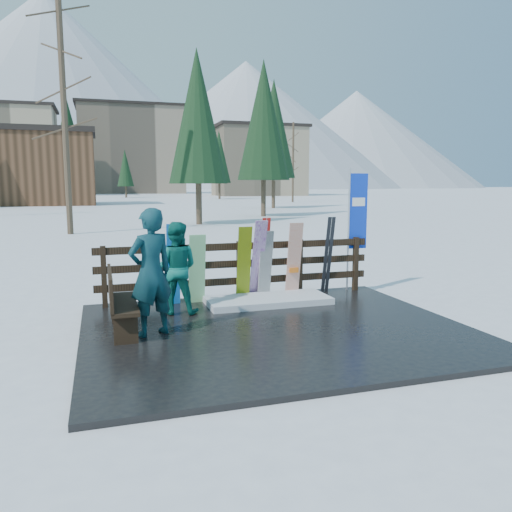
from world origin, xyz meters
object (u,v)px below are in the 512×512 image
object	(u,v)px
snowboard_0	(173,265)
snowboard_3	(258,260)
person_front	(151,272)
snowboard_2	(244,264)
snowboard_4	(266,265)
snowboard_1	(197,269)
snowboard_5	(294,260)
bench	(118,300)
rental_flag	(356,216)
person_back	(176,268)

from	to	relation	value
snowboard_0	snowboard_3	size ratio (longest dim) A/B	0.95
snowboard_3	person_front	bearing A→B (deg)	-141.70
snowboard_2	snowboard_4	xyz separation A→B (m)	(0.45, 0.00, -0.05)
snowboard_1	snowboard_5	bearing A→B (deg)	-0.00
bench	snowboard_3	distance (m)	3.14
snowboard_1	person_front	world-z (taller)	person_front
snowboard_1	snowboard_3	world-z (taller)	snowboard_3
snowboard_2	snowboard_5	bearing A→B (deg)	-0.00
snowboard_3	person_front	size ratio (longest dim) A/B	0.86
snowboard_3	rental_flag	bearing A→B (deg)	6.75
snowboard_2	rental_flag	bearing A→B (deg)	5.99
snowboard_5	rental_flag	bearing A→B (deg)	10.09
person_front	snowboard_0	bearing A→B (deg)	-131.21
snowboard_3	snowboard_4	world-z (taller)	snowboard_3
snowboard_1	snowboard_2	size ratio (longest dim) A/B	0.91
snowboard_5	bench	bearing A→B (deg)	-156.48
rental_flag	person_front	xyz separation A→B (m)	(-4.53, -2.05, -0.64)
rental_flag	bench	bearing A→B (deg)	-160.34
snowboard_0	snowboard_5	bearing A→B (deg)	-0.00
snowboard_1	person_back	xyz separation A→B (m)	(-0.49, -0.60, 0.14)
snowboard_3	person_front	xyz separation A→B (m)	(-2.25, -1.78, 0.17)
snowboard_3	rental_flag	distance (m)	2.44
snowboard_5	rental_flag	size ratio (longest dim) A/B	0.59
snowboard_4	snowboard_5	bearing A→B (deg)	-0.00
snowboard_2	person_front	distance (m)	2.66
snowboard_2	person_back	size ratio (longest dim) A/B	0.91
snowboard_2	snowboard_3	world-z (taller)	snowboard_3
snowboard_1	snowboard_3	xyz separation A→B (m)	(1.22, -0.00, 0.12)
snowboard_0	snowboard_4	size ratio (longest dim) A/B	1.13
snowboard_1	snowboard_3	bearing A→B (deg)	-0.00
snowboard_5	snowboard_2	bearing A→B (deg)	180.00
rental_flag	person_front	bearing A→B (deg)	-155.69
snowboard_0	snowboard_1	distance (m)	0.46
person_back	bench	bearing A→B (deg)	60.68
snowboard_3	snowboard_5	distance (m)	0.77
snowboard_2	snowboard_3	size ratio (longest dim) A/B	0.90
bench	snowboard_5	xyz separation A→B (m)	(3.50, 1.52, 0.24)
snowboard_3	bench	bearing A→B (deg)	-150.88
person_front	snowboard_5	bearing A→B (deg)	-172.49
snowboard_4	person_front	bearing A→B (deg)	-143.58
bench	person_back	size ratio (longest dim) A/B	0.92
snowboard_4	rental_flag	bearing A→B (deg)	7.24
snowboard_4	person_front	world-z (taller)	person_front
rental_flag	snowboard_2	bearing A→B (deg)	-174.01
snowboard_2	snowboard_4	distance (m)	0.45
bench	person_front	size ratio (longest dim) A/B	0.78
snowboard_0	snowboard_4	distance (m)	1.83
bench	snowboard_0	bearing A→B (deg)	55.01
snowboard_2	snowboard_3	xyz separation A→B (m)	(0.29, -0.00, 0.06)
person_back	snowboard_4	bearing A→B (deg)	-143.27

